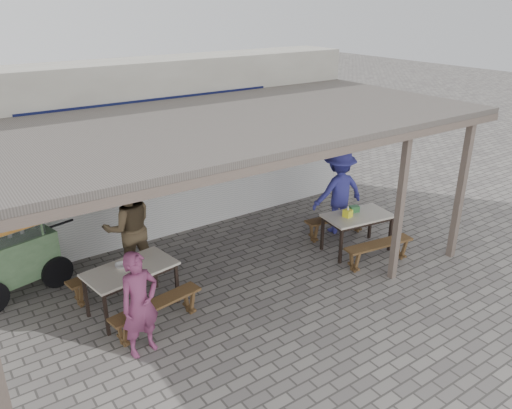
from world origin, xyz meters
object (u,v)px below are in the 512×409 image
Objects in this scene: bench_left_street at (157,309)px; condiment_bowl at (122,266)px; bench_right_street at (379,249)px; patron_street_side at (140,304)px; tissue_box at (348,213)px; patron_wall_side at (129,228)px; bench_left_wall at (111,275)px; table_left at (131,272)px; bench_right_wall at (336,222)px; donation_box at (354,209)px; patron_right_table at (338,191)px; condiment_jar at (137,259)px; table_right at (358,219)px; vendor_cart at (8,247)px.

condiment_bowl is (-0.19, 0.77, 0.44)m from bench_left_street.
condiment_bowl reaches higher than bench_right_street.
patron_street_side reaches higher than tissue_box.
patron_wall_side is 8.54× the size of condiment_bowl.
bench_left_wall is 4.76m from bench_right_street.
tissue_box is (4.41, 0.54, 0.05)m from patron_street_side.
table_left is 1.08m from patron_street_side.
bench_right_wall is at bearing 4.83° from patron_street_side.
bench_left_street is 0.81× the size of patron_wall_side.
donation_box reaches higher than bench_right_street.
table_left is at bearing -170.38° from bench_right_wall.
bench_left_wall is 4.66m from donation_box.
condiment_jar is (-4.50, -0.20, -0.10)m from patron_right_table.
condiment_jar is 0.47× the size of condiment_bowl.
table_left is at bearing -90.00° from bench_left_wall.
bench_left_wall is at bearing 91.59° from condiment_bowl.
condiment_jar is at bearing 179.14° from table_right.
bench_left_street is 6.92× the size of condiment_bowl.
donation_box is (0.14, 0.81, 0.48)m from bench_right_street.
patron_street_side reaches higher than bench_right_wall.
patron_wall_side is at bearing 157.26° from tissue_box.
patron_street_side is 0.86× the size of patron_right_table.
table_right is (4.36, -0.55, -0.00)m from table_left.
bench_left_wall is at bearing -48.53° from vendor_cart.
condiment_jar is at bearing 10.75° from patron_right_table.
patron_wall_side reaches higher than table_left.
condiment_jar is at bearing 172.98° from donation_box.
patron_wall_side reaches higher than bench_right_wall.
patron_wall_side reaches higher than patron_right_table.
vendor_cart is 1.92m from patron_wall_side.
bench_left_wall is at bearing 164.79° from bench_right_street.
bench_right_street is 0.87m from tissue_box.
patron_right_table is at bearing 52.45° from bench_right_wall.
table_right is 13.56× the size of condiment_jar.
patron_wall_side is 1.09m from condiment_bowl.
condiment_jar is at bearing 170.19° from bench_right_street.
table_right is 4.27m from patron_wall_side.
bench_left_street is 4.27m from table_right.
bench_right_wall is 0.77× the size of patron_wall_side.
patron_right_table is 0.77m from donation_box.
vendor_cart is 18.20× the size of condiment_jar.
patron_right_table is (4.56, 0.99, 0.56)m from bench_left_street.
table_right is 0.75m from bench_right_street.
condiment_jar is at bearing -171.87° from bench_right_wall.
tissue_box is at bearing -109.60° from bench_right_wall.
patron_street_side reaches higher than table_left.
tissue_box is at bearing 108.65° from bench_right_street.
patron_right_table is at bearing -13.07° from bench_left_wall.
bench_left_wall is 4.43m from tissue_box.
patron_right_table reaches higher than vendor_cart.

